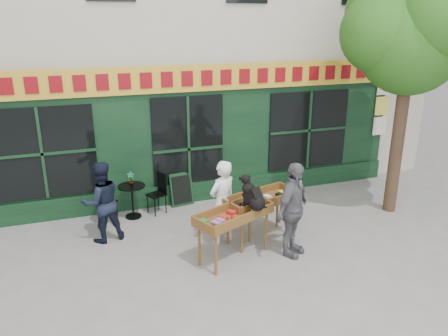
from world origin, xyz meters
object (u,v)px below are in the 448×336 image
Objects in this scene: dog at (253,192)px; woman at (222,203)px; bistro_table at (132,195)px; book_cart_center at (234,217)px; man_right at (293,210)px; man_left at (102,202)px; book_cart_right at (261,202)px.

woman is (-0.35, 0.70, -0.43)m from dog.
book_cart_center is at bearing -57.82° from bistro_table.
man_right reaches higher than man_left.
man_right is 2.40× the size of bistro_table.
book_cart_right is at bearing 75.51° from man_right.
woman reaches higher than bistro_table.
bistro_table is at bearing 103.44° from dog.
man_left is (-2.22, 0.87, -0.03)m from woman.
bistro_table is at bearing -140.94° from man_left.
woman is 2.36m from bistro_table.
book_cart_right is at bearing 10.11° from book_cart_center.
man_left reaches higher than dog.
book_cart_center is 0.65m from woman.
man_left is (-2.99, 1.01, 0.01)m from book_cart_right.
book_cart_center is at bearing 132.56° from man_left.
man_right is at bearing -84.49° from book_cart_right.
dog is 0.84m from book_cart_right.
man_left is at bearing -127.87° from bistro_table.
book_cart_right is (0.42, 0.56, -0.47)m from dog.
dog is 0.79× the size of bistro_table.
man_left is at bearing -45.12° from woman.
book_cart_center and book_cart_right have the same top height.
dog is at bearing -31.85° from book_cart_center.
bistro_table is 0.46× the size of man_left.
woman is 1.03× the size of man_left.
man_right reaches higher than book_cart_center.
dog is 3.19m from bistro_table.
book_cart_right is 0.81m from man_right.
man_right is at bearing 116.54° from woman.
dog reaches higher than bistro_table.
book_cart_right is at bearing 146.19° from woman.
man_left is at bearing 124.87° from dog.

